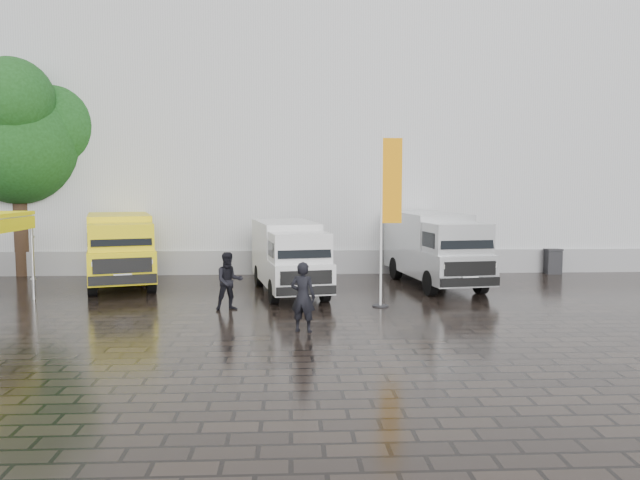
# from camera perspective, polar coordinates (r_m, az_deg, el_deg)

# --- Properties ---
(ground) EXTENTS (120.00, 120.00, 0.00)m
(ground) POSITION_cam_1_polar(r_m,az_deg,el_deg) (18.69, 4.53, -6.57)
(ground) COLOR black
(ground) RESTS_ON ground
(exhibition_hall) EXTENTS (44.00, 16.00, 12.00)m
(exhibition_hall) POSITION_cam_1_polar(r_m,az_deg,el_deg) (34.50, 4.54, 8.79)
(exhibition_hall) COLOR silver
(exhibition_hall) RESTS_ON ground
(hall_plinth) EXTENTS (44.00, 0.15, 1.00)m
(hall_plinth) POSITION_cam_1_polar(r_m,az_deg,el_deg) (26.67, 6.65, -1.98)
(hall_plinth) COLOR gray
(hall_plinth) RESTS_ON ground
(van_yellow) EXTENTS (3.73, 6.12, 2.65)m
(van_yellow) POSITION_cam_1_polar(r_m,az_deg,el_deg) (24.26, -17.81, -0.94)
(van_yellow) COLOR yellow
(van_yellow) RESTS_ON ground
(van_white) EXTENTS (2.88, 5.92, 2.46)m
(van_white) POSITION_cam_1_polar(r_m,az_deg,el_deg) (21.63, -2.83, -1.66)
(van_white) COLOR silver
(van_white) RESTS_ON ground
(van_silver) EXTENTS (2.91, 6.44, 2.69)m
(van_silver) POSITION_cam_1_polar(r_m,az_deg,el_deg) (23.61, 10.47, -0.88)
(van_silver) COLOR silver
(van_silver) RESTS_ON ground
(flagpole) EXTENTS (0.88, 0.50, 5.40)m
(flagpole) POSITION_cam_1_polar(r_m,az_deg,el_deg) (19.23, 6.17, 2.89)
(flagpole) COLOR black
(flagpole) RESTS_ON ground
(tree) EXTENTS (5.02, 5.02, 9.00)m
(tree) POSITION_cam_1_polar(r_m,az_deg,el_deg) (28.75, -25.96, 8.59)
(tree) COLOR black
(tree) RESTS_ON ground
(wheelie_bin) EXTENTS (0.67, 0.67, 1.06)m
(wheelie_bin) POSITION_cam_1_polar(r_m,az_deg,el_deg) (28.22, 20.52, -1.82)
(wheelie_bin) COLOR black
(wheelie_bin) RESTS_ON ground
(person_front) EXTENTS (0.77, 0.63, 1.81)m
(person_front) POSITION_cam_1_polar(r_m,az_deg,el_deg) (16.02, -1.58, -5.22)
(person_front) COLOR black
(person_front) RESTS_ON ground
(person_tent) EXTENTS (1.01, 0.88, 1.75)m
(person_tent) POSITION_cam_1_polar(r_m,az_deg,el_deg) (18.97, -8.31, -3.75)
(person_tent) COLOR black
(person_tent) RESTS_ON ground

